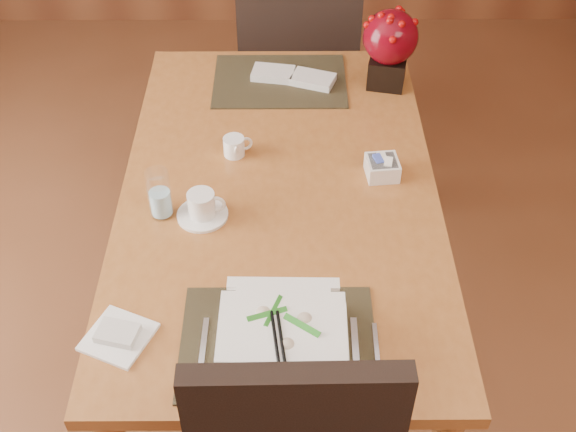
{
  "coord_description": "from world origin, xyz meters",
  "views": [
    {
      "loc": [
        0.02,
        -0.96,
        2.1
      ],
      "look_at": [
        0.02,
        0.35,
        0.87
      ],
      "focal_mm": 45.0,
      "sensor_mm": 36.0,
      "label": 1
    }
  ],
  "objects_px": {
    "creamer_jug": "(234,146)",
    "sugar_caddy": "(382,168)",
    "dining_table": "(279,212)",
    "coffee_cup": "(202,207)",
    "water_glass": "(159,194)",
    "berry_decor": "(390,44)",
    "soup_setting": "(282,342)",
    "far_chair": "(297,47)",
    "bread_plate": "(118,337)"
  },
  "relations": [
    {
      "from": "creamer_jug",
      "to": "sugar_caddy",
      "type": "bearing_deg",
      "value": -29.25
    },
    {
      "from": "dining_table",
      "to": "coffee_cup",
      "type": "bearing_deg",
      "value": -149.95
    },
    {
      "from": "water_glass",
      "to": "berry_decor",
      "type": "distance_m",
      "value": 0.94
    },
    {
      "from": "creamer_jug",
      "to": "sugar_caddy",
      "type": "distance_m",
      "value": 0.44
    },
    {
      "from": "dining_table",
      "to": "soup_setting",
      "type": "relative_size",
      "value": 4.93
    },
    {
      "from": "creamer_jug",
      "to": "far_chair",
      "type": "xyz_separation_m",
      "value": [
        0.2,
        0.9,
        -0.18
      ]
    },
    {
      "from": "far_chair",
      "to": "bread_plate",
      "type": "bearing_deg",
      "value": 73.3
    },
    {
      "from": "berry_decor",
      "to": "far_chair",
      "type": "xyz_separation_m",
      "value": [
        -0.29,
        0.51,
        -0.3
      ]
    },
    {
      "from": "bread_plate",
      "to": "sugar_caddy",
      "type": "bearing_deg",
      "value": 41.23
    },
    {
      "from": "soup_setting",
      "to": "water_glass",
      "type": "xyz_separation_m",
      "value": [
        -0.33,
        0.48,
        0.01
      ]
    },
    {
      "from": "dining_table",
      "to": "sugar_caddy",
      "type": "xyz_separation_m",
      "value": [
        0.3,
        0.05,
        0.12
      ]
    },
    {
      "from": "dining_table",
      "to": "sugar_caddy",
      "type": "relative_size",
      "value": 16.62
    },
    {
      "from": "berry_decor",
      "to": "bread_plate",
      "type": "relative_size",
      "value": 1.89
    },
    {
      "from": "coffee_cup",
      "to": "berry_decor",
      "type": "xyz_separation_m",
      "value": [
        0.57,
        0.66,
        0.12
      ]
    },
    {
      "from": "water_glass",
      "to": "bread_plate",
      "type": "relative_size",
      "value": 1.05
    },
    {
      "from": "dining_table",
      "to": "soup_setting",
      "type": "bearing_deg",
      "value": -89.05
    },
    {
      "from": "soup_setting",
      "to": "bread_plate",
      "type": "xyz_separation_m",
      "value": [
        -0.38,
        0.06,
        -0.06
      ]
    },
    {
      "from": "coffee_cup",
      "to": "sugar_caddy",
      "type": "relative_size",
      "value": 1.56
    },
    {
      "from": "dining_table",
      "to": "berry_decor",
      "type": "xyz_separation_m",
      "value": [
        0.36,
        0.54,
        0.25
      ]
    },
    {
      "from": "dining_table",
      "to": "far_chair",
      "type": "distance_m",
      "value": 1.05
    },
    {
      "from": "creamer_jug",
      "to": "far_chair",
      "type": "bearing_deg",
      "value": 60.98
    },
    {
      "from": "sugar_caddy",
      "to": "berry_decor",
      "type": "xyz_separation_m",
      "value": [
        0.06,
        0.49,
        0.12
      ]
    },
    {
      "from": "coffee_cup",
      "to": "far_chair",
      "type": "relative_size",
      "value": 0.13
    },
    {
      "from": "dining_table",
      "to": "creamer_jug",
      "type": "relative_size",
      "value": 18.31
    },
    {
      "from": "coffee_cup",
      "to": "berry_decor",
      "type": "relative_size",
      "value": 0.53
    },
    {
      "from": "soup_setting",
      "to": "bread_plate",
      "type": "distance_m",
      "value": 0.39
    },
    {
      "from": "far_chair",
      "to": "creamer_jug",
      "type": "bearing_deg",
      "value": 76.0
    },
    {
      "from": "water_glass",
      "to": "berry_decor",
      "type": "relative_size",
      "value": 0.55
    },
    {
      "from": "sugar_caddy",
      "to": "coffee_cup",
      "type": "bearing_deg",
      "value": -161.25
    },
    {
      "from": "berry_decor",
      "to": "water_glass",
      "type": "bearing_deg",
      "value": -136.39
    },
    {
      "from": "water_glass",
      "to": "sugar_caddy",
      "type": "relative_size",
      "value": 1.63
    },
    {
      "from": "sugar_caddy",
      "to": "soup_setting",
      "type": "bearing_deg",
      "value": -114.06
    },
    {
      "from": "dining_table",
      "to": "creamer_jug",
      "type": "bearing_deg",
      "value": 131.84
    },
    {
      "from": "sugar_caddy",
      "to": "bread_plate",
      "type": "distance_m",
      "value": 0.89
    },
    {
      "from": "dining_table",
      "to": "sugar_caddy",
      "type": "bearing_deg",
      "value": 9.74
    },
    {
      "from": "dining_table",
      "to": "water_glass",
      "type": "xyz_separation_m",
      "value": [
        -0.32,
        -0.11,
        0.17
      ]
    },
    {
      "from": "coffee_cup",
      "to": "water_glass",
      "type": "height_order",
      "value": "water_glass"
    },
    {
      "from": "coffee_cup",
      "to": "berry_decor",
      "type": "height_order",
      "value": "berry_decor"
    },
    {
      "from": "coffee_cup",
      "to": "far_chair",
      "type": "height_order",
      "value": "far_chair"
    },
    {
      "from": "coffee_cup",
      "to": "creamer_jug",
      "type": "distance_m",
      "value": 0.28
    },
    {
      "from": "sugar_caddy",
      "to": "berry_decor",
      "type": "bearing_deg",
      "value": 82.62
    },
    {
      "from": "sugar_caddy",
      "to": "berry_decor",
      "type": "distance_m",
      "value": 0.5
    },
    {
      "from": "sugar_caddy",
      "to": "bread_plate",
      "type": "bearing_deg",
      "value": -138.77
    },
    {
      "from": "coffee_cup",
      "to": "soup_setting",
      "type": "bearing_deg",
      "value": -65.16
    },
    {
      "from": "coffee_cup",
      "to": "bread_plate",
      "type": "bearing_deg",
      "value": -111.3
    },
    {
      "from": "coffee_cup",
      "to": "sugar_caddy",
      "type": "bearing_deg",
      "value": 18.75
    },
    {
      "from": "coffee_cup",
      "to": "sugar_caddy",
      "type": "distance_m",
      "value": 0.53
    },
    {
      "from": "sugar_caddy",
      "to": "far_chair",
      "type": "distance_m",
      "value": 1.04
    },
    {
      "from": "far_chair",
      "to": "coffee_cup",
      "type": "bearing_deg",
      "value": 75.44
    },
    {
      "from": "dining_table",
      "to": "bread_plate",
      "type": "height_order",
      "value": "bread_plate"
    }
  ]
}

